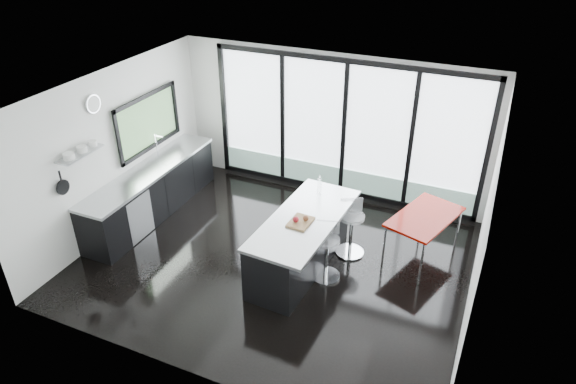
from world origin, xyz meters
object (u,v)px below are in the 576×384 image
at_px(island, 300,241).
at_px(red_table, 422,234).
at_px(bar_stool_near, 326,258).
at_px(bar_stool_far, 351,234).

xyz_separation_m(island, red_table, (1.70, 1.14, -0.12)).
height_order(island, bar_stool_near, island).
xyz_separation_m(bar_stool_far, red_table, (1.07, 0.49, -0.01)).
height_order(island, bar_stool_far, island).
bearing_deg(bar_stool_near, island, 152.75).
bearing_deg(island, red_table, 33.87).
distance_m(bar_stool_near, bar_stool_far, 0.76).
distance_m(bar_stool_near, red_table, 1.74).
xyz_separation_m(bar_stool_near, bar_stool_far, (0.16, 0.74, 0.01)).
relative_size(bar_stool_near, bar_stool_far, 0.97).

